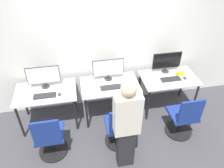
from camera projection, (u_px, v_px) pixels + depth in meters
The scene contains 19 objects.
ground_plane at pixel (113, 125), 4.11m from camera, with size 20.00×20.00×0.00m, color #3D3D42.
wall_back at pixel (105, 39), 3.89m from camera, with size 12.00×0.05×2.80m.
desk_left at pixel (46, 95), 3.82m from camera, with size 1.04×0.66×0.73m.
monitor_left at pixel (43, 76), 3.74m from camera, with size 0.56×0.15×0.41m.
keyboard_left at pixel (45, 96), 3.66m from camera, with size 0.37×0.14×0.02m.
mouse_left at pixel (59, 94), 3.68m from camera, with size 0.06×0.09×0.03m.
office_chair_left at pixel (50, 139), 3.39m from camera, with size 0.48×0.48×0.90m.
desk_center at pixel (110, 88), 3.99m from camera, with size 1.04×0.66×0.73m.
monitor_center at pixel (108, 69), 3.93m from camera, with size 0.56×0.15×0.41m.
keyboard_center at pixel (111, 87), 3.85m from camera, with size 0.37×0.14×0.02m.
mouse_center at pixel (126, 86), 3.86m from camera, with size 0.06×0.09×0.03m.
office_chair_center at pixel (120, 129), 3.56m from camera, with size 0.48×0.48×0.90m.
person_center at pixel (127, 125), 2.98m from camera, with size 0.36×0.21×1.57m.
desk_right at pixel (168, 81), 4.16m from camera, with size 1.04×0.66×0.73m.
monitor_right at pixel (167, 61), 4.13m from camera, with size 0.56×0.15×0.41m.
keyboard_right at pixel (171, 79), 4.04m from camera, with size 0.37×0.14×0.02m.
mouse_right at pixel (185, 78), 4.07m from camera, with size 0.06×0.09×0.03m.
office_chair_right at pixel (183, 119), 3.73m from camera, with size 0.48×0.48×0.90m.
placard_right at pixel (180, 73), 4.14m from camera, with size 0.16×0.03×0.08m.
Camera 1 is at (-0.55, -2.78, 3.08)m, focal length 35.00 mm.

